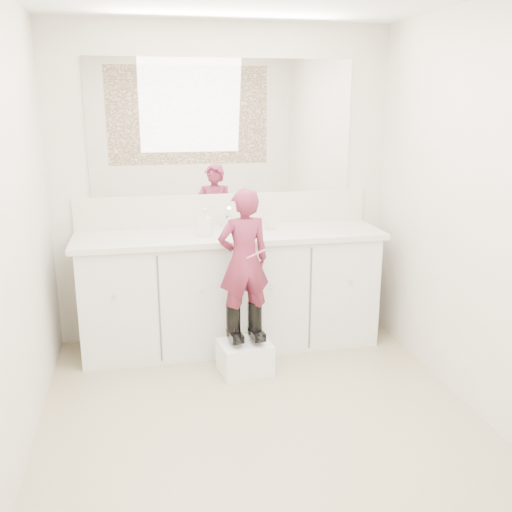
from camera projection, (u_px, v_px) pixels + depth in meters
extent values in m
plane|color=#877958|center=(265.00, 428.00, 3.31)|extent=(3.00, 3.00, 0.00)
plane|color=beige|center=(224.00, 186.00, 4.41)|extent=(2.60, 0.00, 2.60)
plane|color=beige|center=(384.00, 341.00, 1.58)|extent=(2.60, 0.00, 2.60)
plane|color=beige|center=(3.00, 238.00, 2.74)|extent=(0.00, 3.00, 3.00)
plane|color=beige|center=(488.00, 217.00, 3.25)|extent=(0.00, 3.00, 3.00)
cube|color=silver|center=(231.00, 292.00, 4.36)|extent=(2.20, 0.55, 0.85)
cube|color=beige|center=(230.00, 236.00, 4.22)|extent=(2.28, 0.58, 0.04)
cube|color=beige|center=(225.00, 210.00, 4.44)|extent=(2.28, 0.03, 0.25)
cube|color=white|center=(223.00, 128.00, 4.28)|extent=(2.00, 0.02, 1.00)
cube|color=#472819|center=(393.00, 178.00, 1.47)|extent=(2.00, 0.01, 1.20)
cylinder|color=silver|center=(227.00, 222.00, 4.36)|extent=(0.08, 0.08, 0.10)
imported|color=beige|center=(271.00, 224.00, 4.33)|extent=(0.13, 0.13, 0.09)
imported|color=silver|center=(206.00, 222.00, 4.12)|extent=(0.11, 0.11, 0.20)
cube|color=white|center=(245.00, 357.00, 3.97)|extent=(0.38, 0.33, 0.22)
imported|color=#B4375A|center=(244.00, 260.00, 3.81)|extent=(0.38, 0.28, 0.97)
cylinder|color=#DE56A8|center=(256.00, 254.00, 3.73)|extent=(0.14, 0.03, 0.06)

